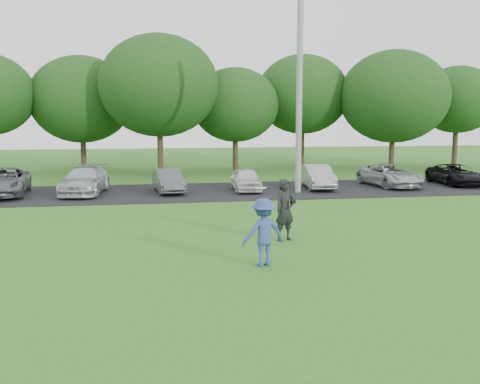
% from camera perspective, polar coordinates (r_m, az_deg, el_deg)
% --- Properties ---
extents(ground, '(100.00, 100.00, 0.00)m').
position_cam_1_polar(ground, '(13.11, 2.59, -7.75)').
color(ground, '#2F7320').
rests_on(ground, ground).
extents(parking_lot, '(32.00, 6.50, 0.03)m').
position_cam_1_polar(parking_lot, '(25.72, -3.55, 0.06)').
color(parking_lot, black).
rests_on(parking_lot, ground).
extents(utility_pole, '(0.28, 0.28, 9.37)m').
position_cam_1_polar(utility_pole, '(25.26, 6.34, 10.51)').
color(utility_pole, gray).
rests_on(utility_pole, ground).
extents(frisbee_player, '(1.16, 0.80, 1.95)m').
position_cam_1_polar(frisbee_player, '(12.84, 2.51, -4.30)').
color(frisbee_player, '#334B91').
rests_on(frisbee_player, ground).
extents(camera_bystander, '(0.77, 0.64, 1.79)m').
position_cam_1_polar(camera_bystander, '(15.46, 4.82, -1.93)').
color(camera_bystander, black).
rests_on(camera_bystander, ground).
extents(parked_cars, '(28.38, 4.68, 1.25)m').
position_cam_1_polar(parked_cars, '(25.73, -4.75, 1.39)').
color(parked_cars, black).
rests_on(parked_cars, parking_lot).
extents(tree_row, '(42.39, 9.85, 8.64)m').
position_cam_1_polar(tree_row, '(35.37, -2.87, 10.17)').
color(tree_row, '#38281C').
rests_on(tree_row, ground).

